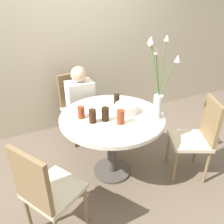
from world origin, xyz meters
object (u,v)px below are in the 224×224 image
at_px(chair_near_front, 46,189).
at_px(drink_glass_4, 81,112).
at_px(flower_vase, 158,88).
at_px(drink_glass_2, 117,99).
at_px(drink_glass_1, 93,116).
at_px(side_plate, 91,110).
at_px(person_woman, 81,108).
at_px(chair_far_back, 76,103).
at_px(drink_glass_3, 121,117).
at_px(birthday_cake, 126,109).
at_px(chair_right_flank, 198,134).
at_px(drink_glass_0, 105,114).

xyz_separation_m(chair_near_front, drink_glass_4, (0.49, 0.57, 0.28)).
xyz_separation_m(flower_vase, drink_glass_2, (-0.21, 0.47, -0.27)).
bearing_deg(flower_vase, chair_near_front, -167.93).
bearing_deg(drink_glass_1, side_plate, 72.37).
distance_m(drink_glass_1, person_woman, 0.87).
relative_size(chair_far_back, drink_glass_1, 6.83).
distance_m(chair_near_front, drink_glass_3, 0.90).
relative_size(birthday_cake, side_plate, 1.18).
distance_m(birthday_cake, drink_glass_2, 0.24).
relative_size(chair_far_back, chair_right_flank, 1.00).
bearing_deg(drink_glass_0, drink_glass_3, -46.43).
relative_size(birthday_cake, drink_glass_3, 1.68).
xyz_separation_m(drink_glass_1, drink_glass_2, (0.40, 0.28, -0.01)).
xyz_separation_m(chair_far_back, chair_right_flank, (0.95, -1.33, 0.00)).
height_order(drink_glass_2, drink_glass_3, drink_glass_3).
bearing_deg(chair_far_back, drink_glass_4, -109.64).
distance_m(chair_far_back, flower_vase, 1.37).
distance_m(chair_near_front, drink_glass_4, 0.81).
bearing_deg(chair_right_flank, drink_glass_1, -82.82).
relative_size(drink_glass_2, person_woman, 0.10).
height_order(chair_near_front, person_woman, person_woman).
bearing_deg(person_woman, flower_vase, -64.33).
height_order(drink_glass_1, drink_glass_2, drink_glass_1).
bearing_deg(birthday_cake, chair_near_front, -153.56).
bearing_deg(chair_near_front, drink_glass_4, -72.10).
relative_size(chair_right_flank, side_plate, 4.68).
relative_size(flower_vase, drink_glass_4, 6.58).
height_order(drink_glass_0, drink_glass_3, drink_glass_3).
bearing_deg(chair_right_flank, chair_near_front, -61.33).
relative_size(drink_glass_0, drink_glass_1, 1.02).
relative_size(flower_vase, drink_glass_3, 5.71).
distance_m(drink_glass_0, drink_glass_4, 0.25).
relative_size(chair_right_flank, drink_glass_2, 8.28).
bearing_deg(flower_vase, chair_right_flank, -21.56).
distance_m(birthday_cake, drink_glass_0, 0.27).
xyz_separation_m(drink_glass_2, person_woman, (-0.27, 0.52, -0.30)).
height_order(drink_glass_2, drink_glass_4, drink_glass_4).
height_order(chair_far_back, chair_right_flank, same).
bearing_deg(drink_glass_0, side_plate, 101.33).
relative_size(chair_right_flank, drink_glass_4, 7.65).
relative_size(side_plate, drink_glass_2, 1.77).
distance_m(drink_glass_4, person_woman, 0.76).
bearing_deg(chair_far_back, drink_glass_3, -90.85).
relative_size(chair_far_back, drink_glass_0, 6.71).
xyz_separation_m(chair_far_back, chair_near_front, (-0.67, -1.40, 0.00)).
bearing_deg(chair_right_flank, drink_glass_3, -79.36).
height_order(birthday_cake, drink_glass_3, same).
xyz_separation_m(flower_vase, drink_glass_4, (-0.68, 0.32, -0.26)).
distance_m(chair_far_back, person_woman, 0.16).
bearing_deg(chair_near_front, drink_glass_3, -100.59).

